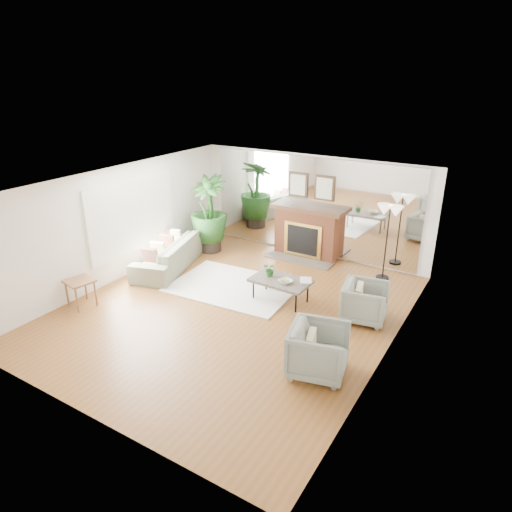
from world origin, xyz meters
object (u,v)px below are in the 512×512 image
Objects in this scene: fireplace at (306,231)px; sofa at (168,254)px; side_table at (80,284)px; floor_lamp at (389,217)px; potted_ficus at (209,212)px; armchair_front at (318,351)px; armchair_back at (365,302)px; coffee_table at (281,281)px.

sofa is (-2.45, -2.35, -0.32)m from fireplace.
side_table is 6.51m from floor_lamp.
floor_lamp is (4.73, 4.37, 0.99)m from side_table.
sofa is 5.09m from floor_lamp.
side_table is 0.29× the size of potted_ficus.
armchair_front is at bearing 51.24° from sofa.
armchair_back is 0.41× the size of potted_ficus.
coffee_table is 3.32m from potted_ficus.
potted_ficus reaches higher than coffee_table.
armchair_back is 1.40× the size of side_table.
coffee_table is at bearing -124.41° from floor_lamp.
coffee_table is 1.49× the size of armchair_back.
potted_ficus reaches higher than side_table.
potted_ficus reaches higher than armchair_front.
fireplace reaches higher than sofa.
armchair_back is at bearing -16.46° from potted_ficus.
side_table is 3.81m from potted_ficus.
fireplace is at bearing 117.14° from sofa.
fireplace is 3.56× the size of side_table.
fireplace is 1.20× the size of floor_lamp.
floor_lamp is at bearing -10.91° from armchair_front.
sofa is 4.01× the size of side_table.
armchair_front reaches higher than coffee_table.
armchair_front is (2.24, -4.25, -0.26)m from fireplace.
floor_lamp is (2.08, -0.33, 0.80)m from fireplace.
potted_ficus is (-2.27, -0.95, 0.39)m from fireplace.
fireplace is 2.55m from coffee_table.
fireplace is at bearing 104.03° from coffee_table.
floor_lamp is at bearing 55.59° from coffee_table.
sofa is 1.18× the size of potted_ficus.
armchair_back is (1.70, 0.15, -0.06)m from coffee_table.
side_table is (-4.89, -0.44, 0.07)m from armchair_front.
fireplace is at bearing 171.08° from floor_lamp.
potted_ficus is at bearing -157.24° from fireplace.
side_table is (-4.97, -2.39, 0.10)m from armchair_back.
sofa is 2.85× the size of armchair_back.
sofa is 4.77m from armchair_back.
fireplace is 2.50m from potted_ficus.
coffee_table is 2.79m from floor_lamp.
armchair_front is at bearing 5.15° from side_table.
coffee_table is 1.71m from armchair_back.
sofa is 1.58m from potted_ficus.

